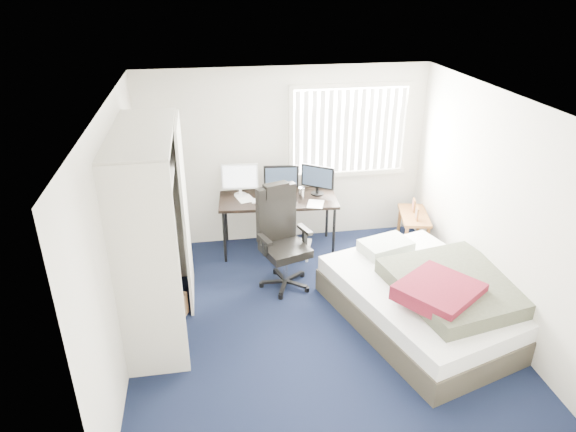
{
  "coord_description": "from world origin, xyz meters",
  "views": [
    {
      "loc": [
        -1.09,
        -4.68,
        3.6
      ],
      "look_at": [
        -0.24,
        0.4,
        1.15
      ],
      "focal_mm": 32.0,
      "sensor_mm": 36.0,
      "label": 1
    }
  ],
  "objects_px": {
    "office_chair": "(282,248)",
    "bed": "(431,298)",
    "nightstand": "(414,218)",
    "desk": "(278,196)"
  },
  "relations": [
    {
      "from": "office_chair",
      "to": "bed",
      "type": "relative_size",
      "value": 0.51
    },
    {
      "from": "desk",
      "to": "bed",
      "type": "relative_size",
      "value": 0.65
    },
    {
      "from": "desk",
      "to": "bed",
      "type": "height_order",
      "value": "desk"
    },
    {
      "from": "desk",
      "to": "office_chair",
      "type": "bearing_deg",
      "value": -95.54
    },
    {
      "from": "desk",
      "to": "nightstand",
      "type": "distance_m",
      "value": 1.96
    },
    {
      "from": "bed",
      "to": "office_chair",
      "type": "bearing_deg",
      "value": 144.92
    },
    {
      "from": "nightstand",
      "to": "desk",
      "type": "bearing_deg",
      "value": 171.82
    },
    {
      "from": "desk",
      "to": "office_chair",
      "type": "xyz_separation_m",
      "value": [
        -0.09,
        -0.91,
        -0.31
      ]
    },
    {
      "from": "office_chair",
      "to": "bed",
      "type": "height_order",
      "value": "office_chair"
    },
    {
      "from": "office_chair",
      "to": "nightstand",
      "type": "xyz_separation_m",
      "value": [
        1.99,
        0.64,
        -0.06
      ]
    }
  ]
}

